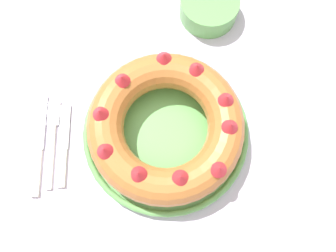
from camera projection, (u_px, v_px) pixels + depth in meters
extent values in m
plane|color=gray|center=(167.00, 182.00, 1.38)|extent=(8.00, 8.00, 0.00)
cube|color=silver|center=(166.00, 145.00, 0.68)|extent=(1.59, 1.07, 0.03)
cylinder|color=#6BB760|center=(168.00, 133.00, 0.66)|extent=(0.32, 0.32, 0.01)
torus|color=#6BB760|center=(168.00, 132.00, 0.65)|extent=(0.33, 0.33, 0.01)
torus|color=#C67538|center=(168.00, 126.00, 0.61)|extent=(0.30, 0.30, 0.07)
cone|color=red|center=(219.00, 169.00, 0.55)|extent=(0.04, 0.04, 0.02)
cone|color=red|center=(230.00, 126.00, 0.57)|extent=(0.03, 0.03, 0.02)
cone|color=red|center=(226.00, 98.00, 0.59)|extent=(0.04, 0.04, 0.02)
cone|color=red|center=(197.00, 67.00, 0.60)|extent=(0.04, 0.04, 0.02)
cone|color=red|center=(162.00, 57.00, 0.61)|extent=(0.04, 0.04, 0.02)
cone|color=red|center=(122.00, 79.00, 0.60)|extent=(0.04, 0.04, 0.02)
cone|color=red|center=(100.00, 113.00, 0.58)|extent=(0.04, 0.04, 0.02)
cone|color=red|center=(104.00, 150.00, 0.56)|extent=(0.04, 0.04, 0.02)
cone|color=red|center=(138.00, 174.00, 0.55)|extent=(0.03, 0.03, 0.02)
cone|color=red|center=(180.00, 177.00, 0.55)|extent=(0.04, 0.04, 0.02)
cube|color=white|center=(51.00, 157.00, 0.65)|extent=(0.01, 0.13, 0.01)
cube|color=silver|center=(54.00, 114.00, 0.68)|extent=(0.02, 0.05, 0.01)
cube|color=white|center=(37.00, 173.00, 0.64)|extent=(0.02, 0.09, 0.01)
cube|color=silver|center=(41.00, 123.00, 0.67)|extent=(0.02, 0.11, 0.00)
cube|color=white|center=(62.00, 168.00, 0.65)|extent=(0.02, 0.08, 0.01)
cube|color=silver|center=(65.00, 127.00, 0.67)|extent=(0.02, 0.09, 0.00)
cylinder|color=#6BB760|center=(209.00, 7.00, 0.72)|extent=(0.13, 0.13, 0.05)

